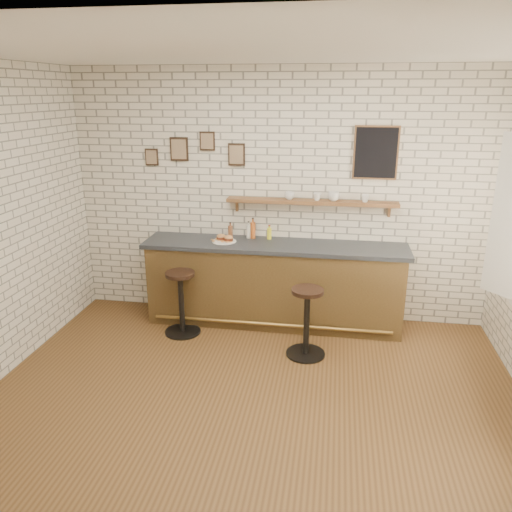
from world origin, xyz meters
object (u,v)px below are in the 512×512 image
object	(u,v)px
bitters_bottle_white	(249,231)
condiment_bottle_yellow	(269,233)
bitters_bottle_amber	(253,230)
shelf_cup_c	(334,196)
shelf_cup_a	(290,196)
shelf_cup_d	(365,198)
bar_stool_right	(307,320)
bar_counter	(274,284)
shelf_cup_b	(317,197)
sandwich_plate	(224,241)
bar_stool_left	(181,301)
ciabatta_sandwich	(225,238)
bitters_bottle_brown	(230,231)

from	to	relation	value
bitters_bottle_white	condiment_bottle_yellow	bearing A→B (deg)	0.00
bitters_bottle_amber	shelf_cup_c	xyz separation A→B (m)	(0.95, 0.02, 0.44)
shelf_cup_a	shelf_cup_d	size ratio (longest dim) A/B	1.26
bar_stool_right	bar_counter	bearing A→B (deg)	120.91
bar_counter	bitters_bottle_amber	size ratio (longest dim) A/B	12.19
condiment_bottle_yellow	shelf_cup_a	distance (m)	0.52
shelf_cup_b	shelf_cup_d	world-z (taller)	shelf_cup_b
sandwich_plate	shelf_cup_a	distance (m)	0.94
bar_counter	shelf_cup_a	world-z (taller)	shelf_cup_a
sandwich_plate	bar_stool_left	bearing A→B (deg)	-134.13
bar_stool_right	shelf_cup_d	xyz separation A→B (m)	(0.57, 0.94, 1.13)
ciabatta_sandwich	bitters_bottle_brown	world-z (taller)	bitters_bottle_brown
shelf_cup_a	bar_counter	bearing A→B (deg)	-148.45
bar_counter	bar_stool_right	xyz separation A→B (m)	(0.44, -0.74, -0.10)
bitters_bottle_white	shelf_cup_a	xyz separation A→B (m)	(0.49, 0.02, 0.45)
bitters_bottle_brown	bar_stool_right	distance (m)	1.53
condiment_bottle_yellow	shelf_cup_b	bearing A→B (deg)	1.67
bitters_bottle_brown	shelf_cup_d	xyz separation A→B (m)	(1.58, 0.02, 0.46)
bar_stool_left	bar_stool_right	world-z (taller)	bar_stool_right
bitters_bottle_white	condiment_bottle_yellow	world-z (taller)	bitters_bottle_white
bar_counter	condiment_bottle_yellow	bearing A→B (deg)	115.35
sandwich_plate	bitters_bottle_white	xyz separation A→B (m)	(0.26, 0.20, 0.08)
ciabatta_sandwich	shelf_cup_a	xyz separation A→B (m)	(0.74, 0.22, 0.49)
ciabatta_sandwich	condiment_bottle_yellow	bearing A→B (deg)	21.73
sandwich_plate	ciabatta_sandwich	bearing A→B (deg)	-0.00
bitters_bottle_amber	bar_stool_right	xyz separation A→B (m)	(0.73, -0.92, -0.71)
bitters_bottle_white	shelf_cup_c	distance (m)	1.10
bar_counter	bar_stool_right	bearing A→B (deg)	-59.09
condiment_bottle_yellow	sandwich_plate	bearing A→B (deg)	-158.65
bitters_bottle_amber	shelf_cup_c	world-z (taller)	shelf_cup_c
ciabatta_sandwich	bar_stool_left	size ratio (longest dim) A/B	0.29
bar_counter	bitters_bottle_brown	bearing A→B (deg)	161.96
bar_stool_left	shelf_cup_d	distance (m)	2.42
bitters_bottle_amber	shelf_cup_b	bearing A→B (deg)	1.22
bitters_bottle_brown	shelf_cup_b	bearing A→B (deg)	0.90
condiment_bottle_yellow	bar_counter	bearing A→B (deg)	-64.65
ciabatta_sandwich	shelf_cup_c	distance (m)	1.36
sandwich_plate	bitters_bottle_white	size ratio (longest dim) A/B	1.34
bitters_bottle_white	shelf_cup_a	bearing A→B (deg)	1.90
bitters_bottle_amber	shelf_cup_d	distance (m)	1.37
condiment_bottle_yellow	shelf_cup_d	bearing A→B (deg)	0.84
bar_counter	bar_stool_left	distance (m)	1.12
bar_counter	bitters_bottle_white	xyz separation A→B (m)	(-0.34, 0.18, 0.59)
ciabatta_sandwich	bitters_bottle_brown	xyz separation A→B (m)	(0.02, 0.20, 0.03)
bitters_bottle_amber	shelf_cup_d	bearing A→B (deg)	0.71
bitters_bottle_brown	shelf_cup_b	xyz separation A→B (m)	(1.04, 0.02, 0.46)
shelf_cup_a	shelf_cup_b	size ratio (longest dim) A/B	1.24
bitters_bottle_white	bar_stool_right	xyz separation A→B (m)	(0.78, -0.92, -0.69)
sandwich_plate	condiment_bottle_yellow	size ratio (longest dim) A/B	1.61
shelf_cup_c	shelf_cup_d	distance (m)	0.36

